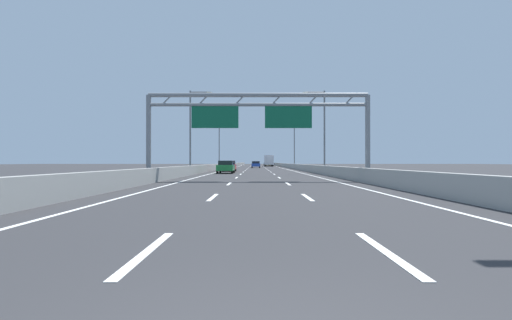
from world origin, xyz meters
The scene contains 54 objects.
ground_plane centered at (0.00, 100.00, 0.00)m, with size 260.00×260.00×0.00m, color #2D2D30.
lane_dash_left_0 centered at (-1.80, 3.50, 0.01)m, with size 0.16×3.00×0.01m, color white.
lane_dash_left_1 centered at (-1.80, 12.50, 0.01)m, with size 0.16×3.00×0.01m, color white.
lane_dash_left_2 centered at (-1.80, 21.50, 0.01)m, with size 0.16×3.00×0.01m, color white.
lane_dash_left_3 centered at (-1.80, 30.50, 0.01)m, with size 0.16×3.00×0.01m, color white.
lane_dash_left_4 centered at (-1.80, 39.50, 0.01)m, with size 0.16×3.00×0.01m, color white.
lane_dash_left_5 centered at (-1.80, 48.50, 0.01)m, with size 0.16×3.00×0.01m, color white.
lane_dash_left_6 centered at (-1.80, 57.50, 0.01)m, with size 0.16×3.00×0.01m, color white.
lane_dash_left_7 centered at (-1.80, 66.50, 0.01)m, with size 0.16×3.00×0.01m, color white.
lane_dash_left_8 centered at (-1.80, 75.50, 0.01)m, with size 0.16×3.00×0.01m, color white.
lane_dash_left_9 centered at (-1.80, 84.50, 0.01)m, with size 0.16×3.00×0.01m, color white.
lane_dash_left_10 centered at (-1.80, 93.50, 0.01)m, with size 0.16×3.00×0.01m, color white.
lane_dash_left_11 centered at (-1.80, 102.50, 0.01)m, with size 0.16×3.00×0.01m, color white.
lane_dash_left_12 centered at (-1.80, 111.50, 0.01)m, with size 0.16×3.00×0.01m, color white.
lane_dash_left_13 centered at (-1.80, 120.50, 0.01)m, with size 0.16×3.00×0.01m, color white.
lane_dash_left_14 centered at (-1.80, 129.50, 0.01)m, with size 0.16×3.00×0.01m, color white.
lane_dash_left_15 centered at (-1.80, 138.50, 0.01)m, with size 0.16×3.00×0.01m, color white.
lane_dash_left_16 centered at (-1.80, 147.50, 0.01)m, with size 0.16×3.00×0.01m, color white.
lane_dash_left_17 centered at (-1.80, 156.50, 0.01)m, with size 0.16×3.00×0.01m, color white.
lane_dash_right_0 centered at (1.80, 3.50, 0.01)m, with size 0.16×3.00×0.01m, color white.
lane_dash_right_1 centered at (1.80, 12.50, 0.01)m, with size 0.16×3.00×0.01m, color white.
lane_dash_right_2 centered at (1.80, 21.50, 0.01)m, with size 0.16×3.00×0.01m, color white.
lane_dash_right_3 centered at (1.80, 30.50, 0.01)m, with size 0.16×3.00×0.01m, color white.
lane_dash_right_4 centered at (1.80, 39.50, 0.01)m, with size 0.16×3.00×0.01m, color white.
lane_dash_right_5 centered at (1.80, 48.50, 0.01)m, with size 0.16×3.00×0.01m, color white.
lane_dash_right_6 centered at (1.80, 57.50, 0.01)m, with size 0.16×3.00×0.01m, color white.
lane_dash_right_7 centered at (1.80, 66.50, 0.01)m, with size 0.16×3.00×0.01m, color white.
lane_dash_right_8 centered at (1.80, 75.50, 0.01)m, with size 0.16×3.00×0.01m, color white.
lane_dash_right_9 centered at (1.80, 84.50, 0.01)m, with size 0.16×3.00×0.01m, color white.
lane_dash_right_10 centered at (1.80, 93.50, 0.01)m, with size 0.16×3.00×0.01m, color white.
lane_dash_right_11 centered at (1.80, 102.50, 0.01)m, with size 0.16×3.00×0.01m, color white.
lane_dash_right_12 centered at (1.80, 111.50, 0.01)m, with size 0.16×3.00×0.01m, color white.
lane_dash_right_13 centered at (1.80, 120.50, 0.01)m, with size 0.16×3.00×0.01m, color white.
lane_dash_right_14 centered at (1.80, 129.50, 0.01)m, with size 0.16×3.00×0.01m, color white.
lane_dash_right_15 centered at (1.80, 138.50, 0.01)m, with size 0.16×3.00×0.01m, color white.
lane_dash_right_16 centered at (1.80, 147.50, 0.01)m, with size 0.16×3.00×0.01m, color white.
lane_dash_right_17 centered at (1.80, 156.50, 0.01)m, with size 0.16×3.00×0.01m, color white.
edge_line_left centered at (-5.25, 88.00, 0.01)m, with size 0.16×176.00×0.01m, color white.
edge_line_right centered at (5.25, 88.00, 0.01)m, with size 0.16×176.00×0.01m, color white.
barrier_left centered at (-6.90, 110.00, 0.47)m, with size 0.45×220.00×0.95m.
barrier_right centered at (6.90, 110.00, 0.47)m, with size 0.45×220.00×0.95m.
sign_gantry centered at (-0.11, 25.95, 4.81)m, with size 16.26×0.36×6.36m.
streetlamp_left_mid centered at (-7.47, 42.43, 5.40)m, with size 2.58×0.28×9.50m.
streetlamp_right_mid centered at (7.47, 42.43, 5.40)m, with size 2.58×0.28×9.50m.
streetlamp_left_far centered at (-7.47, 77.69, 5.40)m, with size 2.58×0.28×9.50m.
streetlamp_right_far centered at (7.47, 77.69, 5.40)m, with size 2.58×0.28×9.50m.
white_car centered at (3.58, 130.21, 0.72)m, with size 1.88×4.68×1.39m.
yellow_car centered at (3.76, 120.68, 0.80)m, with size 1.79×4.69×1.57m.
red_car centered at (-3.84, 51.72, 0.76)m, with size 1.75×4.41×1.50m.
blue_car centered at (-0.19, 82.93, 0.74)m, with size 1.87×4.43×1.45m.
black_car centered at (3.54, 138.33, 0.72)m, with size 1.78×4.18×1.40m.
silver_car centered at (-0.02, 139.96, 0.74)m, with size 1.80×4.34×1.41m.
green_car centered at (-3.67, 43.23, 0.76)m, with size 1.86×4.66×1.48m.
box_truck centered at (3.50, 109.32, 1.71)m, with size 2.47×8.74×3.15m.
Camera 1 is at (-0.16, -2.41, 1.37)m, focal length 27.48 mm.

